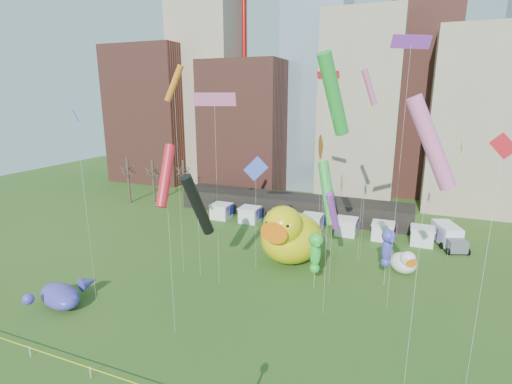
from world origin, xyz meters
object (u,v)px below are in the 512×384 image
at_px(whale_inflatable, 62,295).
at_px(box_truck, 448,235).
at_px(big_duck, 290,235).
at_px(small_duck, 404,262).
at_px(seahorse_green, 315,250).
at_px(seahorse_purple, 387,245).

distance_m(whale_inflatable, box_truck, 46.35).
bearing_deg(big_duck, box_truck, 41.59).
xyz_separation_m(small_duck, whale_inflatable, (-29.92, -19.41, -0.26)).
distance_m(seahorse_green, box_truck, 22.86).
height_order(seahorse_green, seahorse_purple, seahorse_purple).
height_order(big_duck, seahorse_purple, big_duck).
bearing_deg(whale_inflatable, box_truck, 59.05).
bearing_deg(box_truck, small_duck, -134.33).
xyz_separation_m(seahorse_green, seahorse_purple, (6.69, 3.47, 0.20)).
xyz_separation_m(seahorse_purple, box_truck, (6.96, 14.64, -3.09)).
distance_m(small_duck, whale_inflatable, 35.67).
bearing_deg(big_duck, seahorse_purple, -3.03).
relative_size(seahorse_green, seahorse_purple, 0.99).
bearing_deg(box_truck, seahorse_purple, -134.54).
relative_size(seahorse_purple, box_truck, 0.90).
height_order(big_duck, small_duck, big_duck).
height_order(seahorse_green, box_truck, seahorse_green).
height_order(small_duck, box_truck, small_duck).
xyz_separation_m(small_duck, seahorse_green, (-8.51, -7.20, 2.96)).
bearing_deg(seahorse_green, big_duck, 109.27).
xyz_separation_m(seahorse_green, whale_inflatable, (-21.41, -12.21, -3.22)).
xyz_separation_m(seahorse_purple, whale_inflatable, (-28.10, -15.67, -3.42)).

